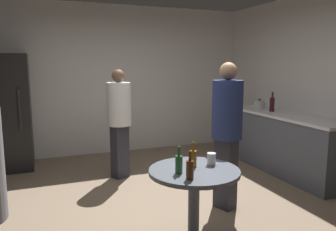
% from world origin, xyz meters
% --- Properties ---
extents(ground_plane, '(5.20, 5.20, 0.10)m').
position_xyz_m(ground_plane, '(0.00, 0.00, -0.05)').
color(ground_plane, '#7A6651').
extents(wall_back, '(5.32, 0.06, 2.70)m').
position_xyz_m(wall_back, '(0.00, 2.63, 1.35)').
color(wall_back, silver).
rests_on(wall_back, ground_plane).
extents(wall_side_right, '(0.06, 5.20, 2.70)m').
position_xyz_m(wall_side_right, '(2.63, 0.00, 1.35)').
color(wall_side_right, silver).
rests_on(wall_side_right, ground_plane).
extents(refrigerator, '(0.70, 0.68, 1.80)m').
position_xyz_m(refrigerator, '(-1.68, 2.20, 0.90)').
color(refrigerator, black).
rests_on(refrigerator, ground_plane).
extents(kitchen_counter, '(0.64, 2.18, 0.90)m').
position_xyz_m(kitchen_counter, '(2.28, 0.52, 0.45)').
color(kitchen_counter, '#4C515B').
rests_on(kitchen_counter, ground_plane).
extents(kettle, '(0.24, 0.17, 0.18)m').
position_xyz_m(kettle, '(2.23, 1.13, 0.97)').
color(kettle, '#B2B2B7').
rests_on(kettle, kitchen_counter).
extents(wine_bottle_on_counter, '(0.08, 0.08, 0.31)m').
position_xyz_m(wine_bottle_on_counter, '(2.23, 0.81, 1.02)').
color(wine_bottle_on_counter, '#3F141E').
rests_on(wine_bottle_on_counter, kitchen_counter).
extents(foreground_table, '(0.80, 0.80, 0.73)m').
position_xyz_m(foreground_table, '(0.05, -0.90, 0.63)').
color(foreground_table, '#4C515B').
rests_on(foreground_table, ground_plane).
extents(beer_bottle_amber, '(0.06, 0.06, 0.23)m').
position_xyz_m(beer_bottle_amber, '(0.06, -0.84, 0.82)').
color(beer_bottle_amber, '#8C5919').
rests_on(beer_bottle_amber, foreground_table).
extents(beer_bottle_brown, '(0.06, 0.06, 0.23)m').
position_xyz_m(beer_bottle_brown, '(-0.09, -1.11, 0.82)').
color(beer_bottle_brown, '#593314').
rests_on(beer_bottle_brown, foreground_table).
extents(beer_bottle_green, '(0.06, 0.06, 0.23)m').
position_xyz_m(beer_bottle_green, '(-0.12, -0.95, 0.82)').
color(beer_bottle_green, '#26662D').
rests_on(beer_bottle_green, foreground_table).
extents(plastic_cup_white, '(0.08, 0.08, 0.11)m').
position_xyz_m(plastic_cup_white, '(0.25, -0.84, 0.79)').
color(plastic_cup_white, white).
rests_on(plastic_cup_white, foreground_table).
extents(person_in_white_shirt, '(0.45, 0.45, 1.57)m').
position_xyz_m(person_in_white_shirt, '(-0.14, 1.18, 0.91)').
color(person_in_white_shirt, '#2D2D38').
rests_on(person_in_white_shirt, ground_plane).
extents(person_in_navy_shirt, '(0.44, 0.44, 1.66)m').
position_xyz_m(person_in_navy_shirt, '(0.75, -0.27, 0.97)').
color(person_in_navy_shirt, '#2D2D38').
rests_on(person_in_navy_shirt, ground_plane).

